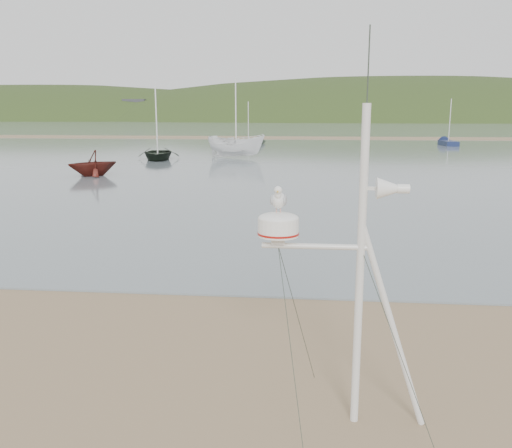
# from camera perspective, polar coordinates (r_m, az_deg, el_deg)

# --- Properties ---
(ground) EXTENTS (560.00, 560.00, 0.00)m
(ground) POSITION_cam_1_polar(r_m,az_deg,el_deg) (8.24, -19.40, -16.16)
(ground) COLOR #7F6649
(ground) RESTS_ON ground
(water) EXTENTS (560.00, 256.00, 0.04)m
(water) POSITION_cam_1_polar(r_m,az_deg,el_deg) (138.63, 4.32, 10.26)
(water) COLOR slate
(water) RESTS_ON ground
(sandbar) EXTENTS (560.00, 7.00, 0.07)m
(sandbar) POSITION_cam_1_polar(r_m,az_deg,el_deg) (76.70, 3.19, 9.06)
(sandbar) COLOR #7F6649
(sandbar) RESTS_ON water
(hill_ridge) EXTENTS (620.00, 180.00, 80.00)m
(hill_ridge) POSITION_cam_1_polar(r_m,az_deg,el_deg) (243.16, 9.23, 6.15)
(hill_ridge) COLOR #243516
(hill_ridge) RESTS_ON ground
(far_cottages) EXTENTS (294.40, 6.30, 8.00)m
(far_cottages) POSITION_cam_1_polar(r_m,az_deg,el_deg) (202.54, 5.65, 11.85)
(far_cottages) COLOR beige
(far_cottages) RESTS_ON ground
(mast_rig) EXTENTS (2.08, 2.22, 4.69)m
(mast_rig) POSITION_cam_1_polar(r_m,az_deg,el_deg) (6.71, 10.17, -11.56)
(mast_rig) COLOR silver
(mast_rig) RESTS_ON ground
(boat_dark) EXTENTS (3.36, 1.60, 4.53)m
(boat_dark) POSITION_cam_1_polar(r_m,az_deg,el_deg) (42.94, -10.40, 9.69)
(boat_dark) COLOR black
(boat_dark) RESTS_ON water
(boat_red) EXTENTS (2.76, 2.83, 2.85)m
(boat_red) POSITION_cam_1_polar(r_m,az_deg,el_deg) (33.09, -16.90, 7.33)
(boat_red) COLOR #511812
(boat_red) RESTS_ON water
(boat_white) EXTENTS (2.32, 2.28, 4.93)m
(boat_white) POSITION_cam_1_polar(r_m,az_deg,el_deg) (44.11, -2.13, 10.19)
(boat_white) COLOR white
(boat_white) RESTS_ON water
(sailboat_blue_far) EXTENTS (1.40, 5.40, 5.41)m
(sailboat_blue_far) POSITION_cam_1_polar(r_m,az_deg,el_deg) (64.91, 19.31, 8.12)
(sailboat_blue_far) COLOR #131E43
(sailboat_blue_far) RESTS_ON ground
(sailboat_dark_mid) EXTENTS (3.88, 4.85, 5.08)m
(sailboat_dark_mid) POSITION_cam_1_polar(r_m,az_deg,el_deg) (62.36, -0.12, 8.65)
(sailboat_dark_mid) COLOR black
(sailboat_dark_mid) RESTS_ON ground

